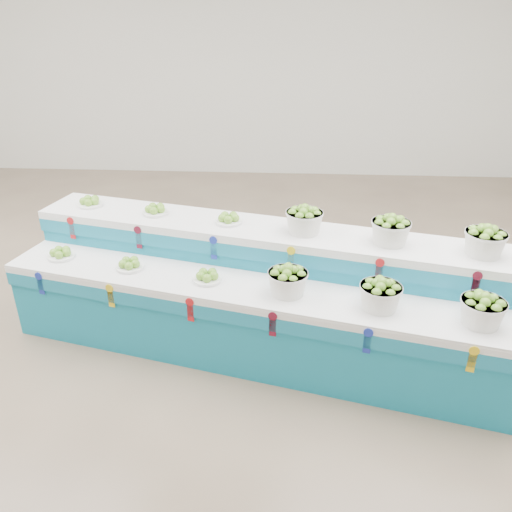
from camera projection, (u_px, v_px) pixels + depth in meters
The scene contains 15 objects.
ground at pixel (171, 334), 4.82m from camera, with size 10.00×10.00×0.00m, color brown.
back_wall at pixel (226, 53), 8.39m from camera, with size 10.00×10.00×0.00m, color silver.
display_stand at pixel (256, 293), 4.49m from camera, with size 4.27×1.10×1.02m, color teal, non-canonical shape.
plate_lower_left at pixel (61, 253), 4.61m from camera, with size 0.24×0.24×0.10m, color white.
plate_lower_mid at pixel (130, 263), 4.43m from camera, with size 0.24×0.24×0.10m, color white.
plate_lower_right at pixel (207, 275), 4.23m from camera, with size 0.24×0.24×0.10m, color white.
basket_lower_left at pixel (288, 280), 4.02m from camera, with size 0.32×0.32×0.23m, color silver, non-canonical shape.
basket_lower_mid at pixel (380, 294), 3.83m from camera, with size 0.32×0.32×0.23m, color silver, non-canonical shape.
basket_lower_right at pixel (482, 310), 3.65m from camera, with size 0.32×0.32×0.23m, color silver, non-canonical shape.
plate_upper_left at pixel (90, 201), 4.93m from camera, with size 0.24×0.24×0.10m, color white.
plate_upper_mid at pixel (155, 209), 4.74m from camera, with size 0.24×0.24×0.10m, color white.
plate_upper_right at pixel (229, 218), 4.55m from camera, with size 0.24×0.24×0.10m, color white.
basket_upper_left at pixel (304, 220), 4.34m from camera, with size 0.32×0.32×0.23m, color silver, non-canonical shape.
basket_upper_mid at pixel (391, 230), 4.15m from camera, with size 0.32×0.32×0.23m, color silver, non-canonical shape.
basket_upper_right at pixel (485, 241), 3.96m from camera, with size 0.32×0.32×0.23m, color silver, non-canonical shape.
Camera 1 is at (1.04, -3.93, 2.80)m, focal length 36.39 mm.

